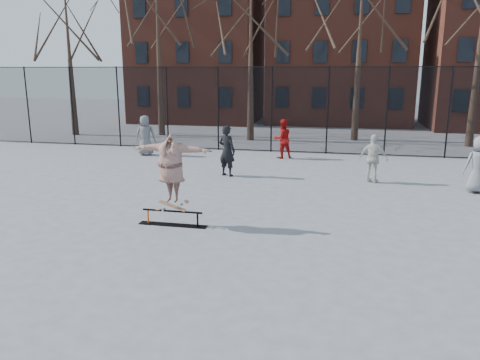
% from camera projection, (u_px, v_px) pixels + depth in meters
% --- Properties ---
extents(ground, '(100.00, 100.00, 0.00)m').
position_uv_depth(ground, '(243.00, 257.00, 9.76)').
color(ground, slate).
extents(skate_rail, '(1.77, 0.27, 0.39)m').
position_uv_depth(skate_rail, '(173.00, 219.00, 11.74)').
color(skate_rail, black).
rests_on(skate_rail, ground).
extents(skateboard, '(0.76, 0.18, 0.09)m').
position_uv_depth(skateboard, '(173.00, 209.00, 11.67)').
color(skateboard, olive).
rests_on(skateboard, skate_rail).
extents(skater, '(2.07, 0.59, 1.68)m').
position_uv_depth(skater, '(171.00, 174.00, 11.47)').
color(skater, '#563D9A').
rests_on(skater, skateboard).
extents(bystander_grey, '(1.03, 0.85, 1.82)m').
position_uv_depth(bystander_grey, '(145.00, 135.00, 21.33)').
color(bystander_grey, '#5A5B5E').
rests_on(bystander_grey, ground).
extents(bystander_black, '(0.80, 0.67, 1.87)m').
position_uv_depth(bystander_black, '(227.00, 151.00, 17.09)').
color(bystander_black, black).
rests_on(bystander_black, ground).
extents(bystander_red, '(1.05, 0.98, 1.72)m').
position_uv_depth(bystander_red, '(282.00, 139.00, 20.60)').
color(bystander_red, '#A30F0E').
rests_on(bystander_red, ground).
extents(bystander_white, '(1.07, 0.75, 1.68)m').
position_uv_depth(bystander_white, '(373.00, 159.00, 16.09)').
color(bystander_white, beige).
rests_on(bystander_white, ground).
extents(bystander_extra, '(0.94, 0.66, 1.81)m').
position_uv_depth(bystander_extra, '(479.00, 165.00, 14.71)').
color(bystander_extra, slate).
rests_on(bystander_extra, ground).
extents(fence, '(34.03, 0.07, 4.00)m').
position_uv_depth(fence, '(301.00, 109.00, 21.66)').
color(fence, black).
rests_on(fence, ground).
extents(tree_row, '(33.66, 7.46, 10.67)m').
position_uv_depth(tree_row, '(307.00, 1.00, 24.44)').
color(tree_row, black).
rests_on(tree_row, ground).
extents(rowhouses, '(29.00, 7.00, 13.00)m').
position_uv_depth(rowhouses, '(330.00, 37.00, 32.95)').
color(rowhouses, brown).
rests_on(rowhouses, ground).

